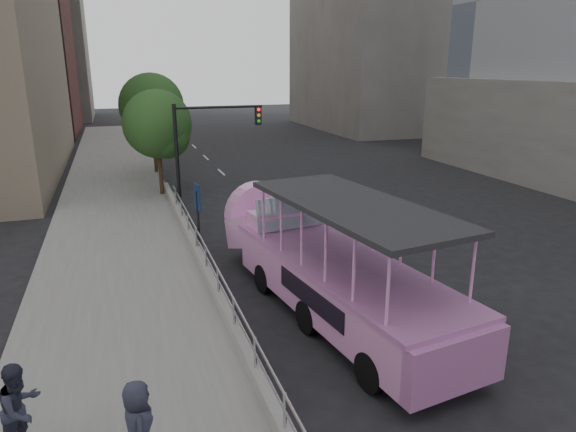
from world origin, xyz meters
The scene contains 13 objects.
ground centered at (0.00, 0.00, 0.00)m, with size 160.00×160.00×0.00m, color black.
sidewalk centered at (-5.75, 10.00, 0.15)m, with size 5.50×80.00×0.30m, color gray.
kerb_wall centered at (-3.12, 2.00, 0.48)m, with size 0.24×30.00×0.36m, color #B0B0AA.
guardrail centered at (-3.12, 2.00, 1.14)m, with size 0.07×22.00×0.71m.
duck_boat centered at (-0.14, 1.49, 1.30)m, with size 3.97×10.79×3.50m.
car centered at (1.50, 3.47, 0.77)m, with size 1.83×4.53×1.55m, color silver.
pedestrian_mid centered at (-7.48, -2.70, 1.17)m, with size 0.84×0.66×1.73m, color #2B2E3F.
pedestrian_far centered at (-5.58, -3.78, 1.13)m, with size 0.81×0.53×1.66m, color #2B2E3F.
parking_sign centered at (-3.00, 6.11, 1.82)m, with size 0.13×0.65×2.91m.
traffic_signal centered at (-1.70, 12.50, 3.50)m, with size 4.20×0.32×5.20m.
street_tree_near centered at (-3.30, 15.93, 3.82)m, with size 3.52×3.52×5.72m.
street_tree_far centered at (-3.10, 21.93, 4.31)m, with size 3.97×3.97×6.45m.
midrise_stone_b centered at (-16.00, 64.00, 10.00)m, with size 16.00×14.00×20.00m, color gray.
Camera 1 is at (-5.52, -11.30, 6.84)m, focal length 32.00 mm.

